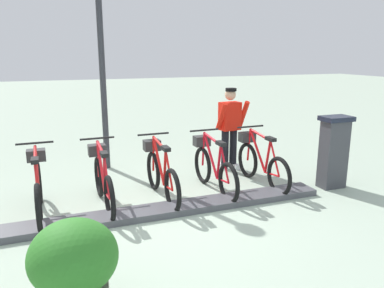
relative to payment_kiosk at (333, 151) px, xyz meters
The scene contains 11 objects.
ground_plane 3.31m from the payment_kiosk, 90.94° to the left, with size 60.00×60.00×0.00m, color #9EB09B.
dock_rail_base 3.31m from the payment_kiosk, 90.94° to the left, with size 0.44×5.46×0.10m, color #47474C.
payment_kiosk is the anchor object (origin of this frame).
bike_docked_0 1.28m from the payment_kiosk, 62.96° to the left, with size 1.72×0.54×1.02m.
bike_docked_1 2.14m from the payment_kiosk, 74.43° to the left, with size 1.72×0.54×1.02m.
bike_docked_2 3.05m from the payment_kiosk, 79.15° to the left, with size 1.72×0.54×1.02m.
bike_docked_3 3.96m from the payment_kiosk, 81.69° to the left, with size 1.72×0.54×1.02m.
bike_docked_4 4.88m from the payment_kiosk, 83.27° to the left, with size 1.72×0.54×1.02m.
worker_near_rack 2.05m from the payment_kiosk, 36.87° to the left, with size 0.49×0.66×1.66m.
lamp_post 4.76m from the payment_kiosk, 53.94° to the left, with size 0.32×0.32×3.75m.
planter_bush 4.95m from the payment_kiosk, 114.43° to the left, with size 0.76×0.76×0.97m.
Camera 1 is at (-5.06, 1.33, 2.34)m, focal length 35.37 mm.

